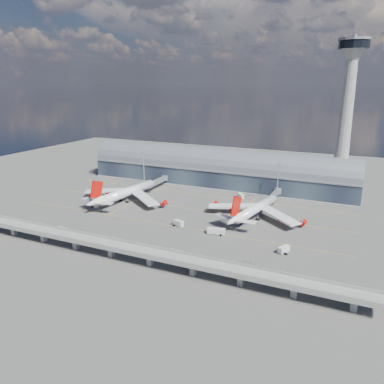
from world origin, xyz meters
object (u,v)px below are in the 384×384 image
at_px(floodlight_mast_right, 278,182).
at_px(cargo_train_2, 250,265).
at_px(service_truck_1, 178,223).
at_px(airliner_right, 255,210).
at_px(control_tower, 345,120).
at_px(cargo_train_0, 65,230).
at_px(service_truck_2, 216,231).
at_px(service_truck_5, 241,196).
at_px(floodlight_mast_left, 144,168).
at_px(service_truck_4, 249,212).
at_px(service_truck_0, 97,205).
at_px(airliner_left, 125,193).
at_px(service_truck_3, 284,249).
at_px(cargo_train_1, 179,253).

distance_m(floodlight_mast_right, cargo_train_2, 94.90).
bearing_deg(service_truck_1, airliner_right, -33.38).
height_order(control_tower, cargo_train_0, control_tower).
bearing_deg(cargo_train_2, service_truck_1, 46.24).
distance_m(service_truck_2, service_truck_5, 65.81).
relative_size(floodlight_mast_left, service_truck_4, 4.74).
relative_size(floodlight_mast_right, service_truck_0, 3.31).
bearing_deg(control_tower, service_truck_4, -127.50).
height_order(airliner_left, service_truck_0, airliner_left).
relative_size(floodlight_mast_right, airliner_left, 0.39).
bearing_deg(service_truck_4, control_tower, 73.65).
distance_m(floodlight_mast_right, service_truck_5, 26.60).
bearing_deg(service_truck_3, cargo_train_1, -127.80).
bearing_deg(service_truck_2, airliner_right, -30.86).
relative_size(floodlight_mast_right, service_truck_4, 4.74).
bearing_deg(control_tower, airliner_left, -151.88).
xyz_separation_m(airliner_left, cargo_train_1, (67.18, -56.61, -4.85)).
distance_m(floodlight_mast_right, service_truck_0, 115.42).
xyz_separation_m(control_tower, airliner_left, (-125.70, -67.18, -45.88)).
xyz_separation_m(control_tower, service_truck_0, (-135.05, -84.28, -50.05)).
relative_size(floodlight_mast_left, airliner_left, 0.39).
bearing_deg(cargo_train_2, floodlight_mast_left, 36.78).
height_order(service_truck_1, cargo_train_1, service_truck_1).
xyz_separation_m(service_truck_0, service_truck_4, (90.19, 25.83, -0.14)).
xyz_separation_m(service_truck_1, service_truck_3, (58.39, -9.60, -0.11)).
bearing_deg(floodlight_mast_left, control_tower, 11.72).
height_order(airliner_right, service_truck_3, airliner_right).
bearing_deg(cargo_train_0, floodlight_mast_right, -53.45).
bearing_deg(cargo_train_1, control_tower, -34.88).
distance_m(control_tower, airliner_right, 88.05).
distance_m(floodlight_mast_left, cargo_train_2, 144.15).
relative_size(control_tower, airliner_left, 1.56).
xyz_separation_m(floodlight_mast_left, service_truck_2, (83.48, -66.69, -11.92)).
height_order(floodlight_mast_left, airliner_left, floodlight_mast_left).
bearing_deg(cargo_train_0, floodlight_mast_left, -4.27).
distance_m(airliner_right, service_truck_3, 46.01).
bearing_deg(service_truck_0, airliner_left, 37.83).
bearing_deg(service_truck_3, floodlight_mast_right, 129.88).
xyz_separation_m(service_truck_3, service_truck_4, (-29.12, 43.64, -0.12)).
xyz_separation_m(control_tower, cargo_train_2, (-26.13, -121.61, -50.85)).
height_order(control_tower, service_truck_2, control_tower).
xyz_separation_m(floodlight_mast_left, cargo_train_0, (10.98, -96.52, -12.62)).
bearing_deg(service_truck_1, control_tower, -22.77).
bearing_deg(cargo_train_2, service_truck_2, 30.80).
bearing_deg(service_truck_3, control_tower, 106.54).
height_order(floodlight_mast_right, cargo_train_2, floodlight_mast_right).
height_order(service_truck_2, service_truck_3, service_truck_2).
bearing_deg(service_truck_5, service_truck_0, 175.55).
bearing_deg(cargo_train_0, cargo_train_1, -100.12).
distance_m(service_truck_2, cargo_train_0, 78.40).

